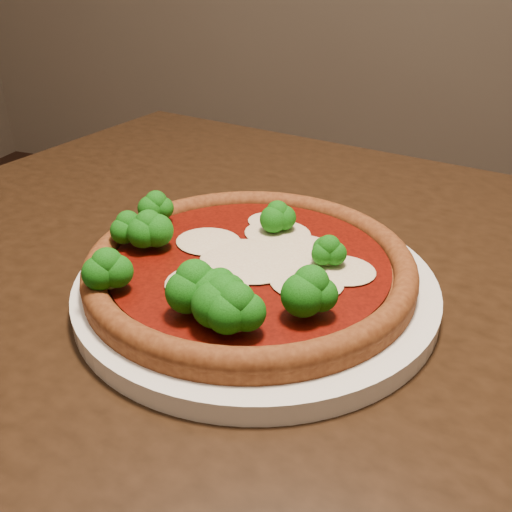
% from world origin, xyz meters
% --- Properties ---
extents(dining_table, '(1.27, 1.09, 0.75)m').
position_xyz_m(dining_table, '(0.20, -0.01, 0.65)').
color(dining_table, black).
rests_on(dining_table, floor).
extents(plate, '(0.32, 0.32, 0.02)m').
position_xyz_m(plate, '(0.13, 0.01, 0.76)').
color(plate, white).
rests_on(plate, dining_table).
extents(pizza, '(0.29, 0.29, 0.06)m').
position_xyz_m(pizza, '(0.12, -0.00, 0.78)').
color(pizza, brown).
rests_on(pizza, plate).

